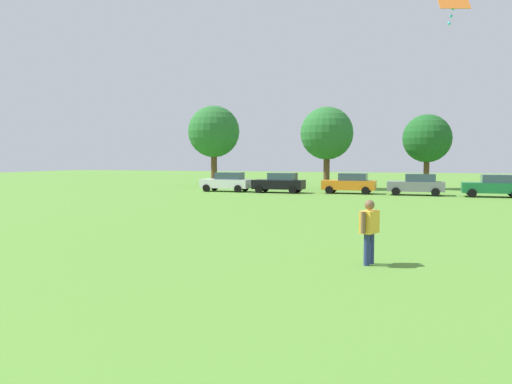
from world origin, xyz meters
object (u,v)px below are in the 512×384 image
(parked_car_white_0, at_px, (227,182))
(parked_car_gray_3, at_px, (417,184))
(parked_car_black_1, at_px, (280,183))
(adult_bystander, at_px, (369,226))
(parked_car_green_4, at_px, (494,186))
(kite, at_px, (453,3))
(tree_far_left, at_px, (214,132))
(tree_center_left, at_px, (427,139))
(parked_car_orange_2, at_px, (350,183))
(tree_left, at_px, (327,134))

(parked_car_white_0, height_order, parked_car_gray_3, same)
(parked_car_white_0, relative_size, parked_car_black_1, 1.00)
(adult_bystander, height_order, parked_car_green_4, adult_bystander)
(parked_car_black_1, height_order, parked_car_gray_3, same)
(kite, xyz_separation_m, parked_car_green_4, (4.10, 24.18, -6.87))
(tree_far_left, xyz_separation_m, tree_center_left, (21.27, 1.16, -0.94))
(parked_car_orange_2, height_order, tree_center_left, tree_center_left)
(parked_car_white_0, bearing_deg, tree_far_left, -59.97)
(parked_car_orange_2, distance_m, tree_center_left, 11.13)
(parked_car_gray_3, bearing_deg, parked_car_black_1, 3.03)
(adult_bystander, height_order, parked_car_gray_3, adult_bystander)
(parked_car_green_4, bearing_deg, parked_car_orange_2, -2.73)
(adult_bystander, relative_size, parked_car_black_1, 0.41)
(parked_car_green_4, bearing_deg, parked_car_white_0, 0.74)
(parked_car_white_0, xyz_separation_m, tree_center_left, (16.54, 9.36, 3.90))
(tree_far_left, bearing_deg, parked_car_gray_3, -20.38)
(adult_bystander, distance_m, kite, 7.86)
(tree_center_left, bearing_deg, adult_bystander, -92.17)
(parked_car_orange_2, bearing_deg, tree_center_left, -124.76)
(parked_car_orange_2, bearing_deg, adult_bystander, 99.14)
(parked_car_white_0, height_order, parked_car_orange_2, same)
(tree_left, bearing_deg, parked_car_black_1, -112.53)
(parked_car_green_4, bearing_deg, parked_car_gray_3, -2.73)
(tree_far_left, bearing_deg, adult_bystander, -60.86)
(parked_car_white_0, distance_m, tree_center_left, 19.39)
(parked_car_black_1, distance_m, parked_car_gray_3, 11.07)
(parked_car_gray_3, bearing_deg, adult_bystander, 88.51)
(tree_far_left, bearing_deg, parked_car_black_1, -40.81)
(tree_far_left, bearing_deg, parked_car_orange_2, -25.78)
(adult_bystander, distance_m, parked_car_white_0, 31.36)
(kite, bearing_deg, parked_car_white_0, 125.80)
(parked_car_white_0, distance_m, parked_car_gray_3, 15.87)
(adult_bystander, xyz_separation_m, tree_far_left, (-19.88, 35.66, 4.65))
(parked_car_black_1, relative_size, tree_left, 0.55)
(parked_car_white_0, distance_m, tree_left, 10.92)
(parked_car_green_4, relative_size, tree_center_left, 0.61)
(tree_left, bearing_deg, parked_car_white_0, -139.00)
(parked_car_green_4, bearing_deg, tree_left, -24.51)
(kite, bearing_deg, tree_center_left, 91.22)
(parked_car_black_1, bearing_deg, parked_car_gray_3, -176.97)
(parked_car_black_1, xyz_separation_m, parked_car_orange_2, (5.78, 0.84, 0.00))
(kite, relative_size, parked_car_black_1, 0.25)
(parked_car_orange_2, xyz_separation_m, tree_center_left, (5.94, 8.57, 3.90))
(tree_center_left, bearing_deg, parked_car_orange_2, -124.76)
(parked_car_gray_3, bearing_deg, kite, 93.22)
(kite, distance_m, parked_car_black_1, 27.77)
(kite, xyz_separation_m, parked_car_orange_2, (-6.65, 24.69, -6.87))
(tree_left, bearing_deg, parked_car_gray_3, -35.93)
(kite, distance_m, parked_car_green_4, 25.47)
(adult_bystander, distance_m, parked_car_gray_3, 28.01)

